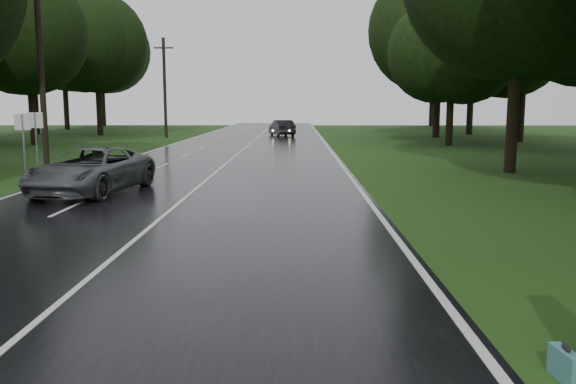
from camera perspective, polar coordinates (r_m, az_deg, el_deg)
name	(u,v)px	position (r m, az deg, el deg)	size (l,w,h in m)	color
ground	(60,305)	(9.59, -21.36, -10.24)	(160.00, 160.00, 0.00)	#214414
road	(224,166)	(28.76, -6.30, 2.51)	(12.00, 140.00, 0.04)	black
lane_center	(224,166)	(28.76, -6.30, 2.56)	(0.12, 140.00, 0.01)	silver
grey_car	(91,170)	(20.80, -18.64, 2.03)	(2.54, 5.52, 1.53)	#505356
far_car	(282,128)	(56.60, -0.61, 6.27)	(1.62, 4.65, 1.53)	black
suitcase	(565,365)	(7.29, 25.41, -15.04)	(0.14, 0.49, 0.34)	teal
utility_pole_mid	(47,167)	(30.56, -22.44, 2.23)	(1.80, 0.28, 9.00)	black
utility_pole_far	(166,138)	(55.48, -11.79, 5.21)	(1.80, 0.28, 9.03)	black
road_sign_a	(26,181)	(25.48, -24.17, 1.01)	(0.64, 0.10, 2.65)	white
road_sign_b	(39,177)	(26.50, -23.15, 1.33)	(0.65, 0.10, 2.69)	white
tree_left_e	(35,145)	(48.26, -23.49, 4.23)	(9.24, 9.24, 14.44)	black
tree_left_f	(101,135)	(61.71, -17.82, 5.30)	(10.31, 10.31, 16.11)	black
tree_right_d	(509,172)	(27.95, 20.79, 1.80)	(10.08, 10.08, 15.75)	black
tree_right_e	(449,146)	(45.05, 15.40, 4.37)	(7.74, 7.74, 12.09)	black
tree_right_f	(436,137)	(56.80, 14.21, 5.20)	(10.46, 10.46, 16.34)	black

